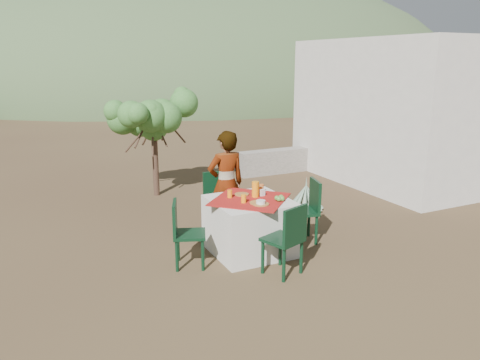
% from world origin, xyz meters
% --- Properties ---
extents(ground, '(160.00, 160.00, 0.00)m').
position_xyz_m(ground, '(0.00, 0.00, 0.00)').
color(ground, '#3E291C').
rests_on(ground, ground).
extents(table, '(1.30, 1.30, 0.76)m').
position_xyz_m(table, '(0.58, -0.47, 0.38)').
color(table, beige).
rests_on(table, ground).
extents(chair_far, '(0.46, 0.46, 0.88)m').
position_xyz_m(chair_far, '(0.58, 0.66, 0.49)').
color(chair_far, black).
rests_on(chair_far, ground).
extents(chair_near, '(0.53, 0.53, 0.91)m').
position_xyz_m(chair_near, '(0.66, -1.32, 0.50)').
color(chair_near, black).
rests_on(chair_near, ground).
extents(chair_left, '(0.51, 0.51, 0.86)m').
position_xyz_m(chair_left, '(-0.39, -0.52, 0.48)').
color(chair_left, black).
rests_on(chair_left, ground).
extents(chair_right, '(0.52, 0.52, 0.92)m').
position_xyz_m(chair_right, '(1.51, -0.47, 0.51)').
color(chair_right, black).
rests_on(chair_right, ground).
extents(person, '(0.59, 0.39, 1.59)m').
position_xyz_m(person, '(0.55, 0.26, 0.80)').
color(person, '#8C6651').
rests_on(person, ground).
extents(shrub_tree, '(1.54, 1.51, 1.81)m').
position_xyz_m(shrub_tree, '(0.25, 2.87, 1.43)').
color(shrub_tree, '#432D21').
rests_on(shrub_tree, ground).
extents(agave, '(0.63, 0.64, 0.67)m').
position_xyz_m(agave, '(2.29, 0.73, 0.23)').
color(agave, gray).
rests_on(agave, ground).
extents(guesthouse, '(3.20, 4.20, 3.00)m').
position_xyz_m(guesthouse, '(5.60, 1.80, 1.50)').
color(guesthouse, beige).
rests_on(guesthouse, ground).
extents(stone_wall, '(2.60, 0.35, 0.55)m').
position_xyz_m(stone_wall, '(3.60, 3.40, 0.28)').
color(stone_wall, gray).
rests_on(stone_wall, ground).
extents(hill_near_right, '(48.00, 48.00, 20.00)m').
position_xyz_m(hill_near_right, '(12.00, 36.00, 0.00)').
color(hill_near_right, '#334F2C').
rests_on(hill_near_right, ground).
extents(hill_far_right, '(36.00, 36.00, 14.00)m').
position_xyz_m(hill_far_right, '(28.00, 46.00, 0.00)').
color(hill_far_right, slate).
rests_on(hill_far_right, ground).
extents(plate_far, '(0.20, 0.20, 0.01)m').
position_xyz_m(plate_far, '(0.56, -0.25, 0.77)').
color(plate_far, brown).
rests_on(plate_far, table).
extents(plate_near, '(0.22, 0.22, 0.01)m').
position_xyz_m(plate_near, '(0.58, -0.69, 0.77)').
color(plate_near, brown).
rests_on(plate_near, table).
extents(glass_far, '(0.07, 0.07, 0.11)m').
position_xyz_m(glass_far, '(0.36, -0.30, 0.82)').
color(glass_far, orange).
rests_on(glass_far, table).
extents(glass_near, '(0.07, 0.07, 0.11)m').
position_xyz_m(glass_near, '(0.43, -0.59, 0.82)').
color(glass_near, orange).
rests_on(glass_near, table).
extents(juice_pitcher, '(0.10, 0.10, 0.21)m').
position_xyz_m(juice_pitcher, '(0.69, -0.41, 0.87)').
color(juice_pitcher, orange).
rests_on(juice_pitcher, table).
extents(bowl_plate, '(0.22, 0.22, 0.01)m').
position_xyz_m(bowl_plate, '(0.59, -0.76, 0.77)').
color(bowl_plate, brown).
rests_on(bowl_plate, table).
extents(white_bowl, '(0.12, 0.12, 0.04)m').
position_xyz_m(white_bowl, '(0.59, -0.76, 0.80)').
color(white_bowl, silver).
rests_on(white_bowl, bowl_plate).
extents(jar_left, '(0.07, 0.07, 0.10)m').
position_xyz_m(jar_left, '(0.84, -0.31, 0.81)').
color(jar_left, orange).
rests_on(jar_left, table).
extents(jar_right, '(0.06, 0.06, 0.10)m').
position_xyz_m(jar_right, '(0.91, -0.19, 0.81)').
color(jar_right, orange).
rests_on(jar_right, table).
extents(napkin_holder, '(0.08, 0.05, 0.09)m').
position_xyz_m(napkin_holder, '(0.80, -0.41, 0.81)').
color(napkin_holder, silver).
rests_on(napkin_holder, table).
extents(fruit_cluster, '(0.14, 0.13, 0.07)m').
position_xyz_m(fruit_cluster, '(0.90, -0.72, 0.80)').
color(fruit_cluster, '#4B8831').
rests_on(fruit_cluster, table).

